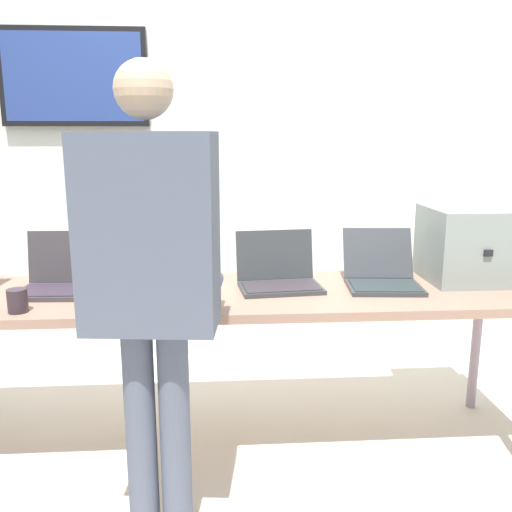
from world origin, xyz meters
TOP-DOWN VIEW (x-y plane):
  - ground at (0.00, 0.00)m, footprint 8.00×8.00m
  - back_wall at (-0.02, 1.13)m, footprint 8.00×0.11m
  - workbench at (0.00, 0.00)m, footprint 2.93×0.70m
  - equipment_box at (1.21, 0.11)m, footprint 0.40×0.40m
  - laptop_station_1 at (-0.73, 0.06)m, footprint 0.35×0.30m
  - laptop_station_2 at (-0.21, 0.06)m, footprint 0.33×0.38m
  - laptop_station_3 at (0.28, 0.05)m, footprint 0.40×0.33m
  - laptop_station_4 at (0.77, 0.04)m, footprint 0.36×0.40m
  - person at (-0.23, -0.62)m, footprint 0.48×0.62m
  - coffee_mug at (-0.81, -0.25)m, footprint 0.08×0.08m

SIDE VIEW (x-z plane):
  - ground at x=0.00m, z-range -0.04..0.00m
  - workbench at x=0.00m, z-range 0.33..1.08m
  - coffee_mug at x=-0.81m, z-range 0.76..0.85m
  - laptop_station_4 at x=0.77m, z-range 0.69..0.94m
  - laptop_station_3 at x=0.28m, z-range 0.69..0.94m
  - laptop_station_2 at x=-0.21m, z-range 0.69..0.94m
  - laptop_station_1 at x=-0.73m, z-range 0.69..0.95m
  - equipment_box at x=1.21m, z-range 0.76..1.11m
  - person at x=-0.23m, z-range 0.18..1.87m
  - back_wall at x=-0.02m, z-range 0.01..2.76m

